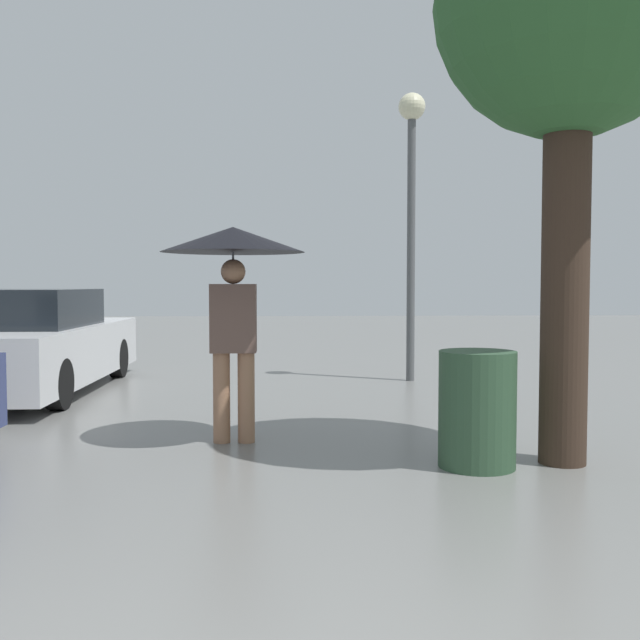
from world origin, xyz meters
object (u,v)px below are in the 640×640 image
object	(u,v)px
parked_car_farthest	(30,344)
trash_bin	(477,409)
pedestrian	(233,263)
tree	(570,12)
street_lamp	(411,175)

from	to	relation	value
parked_car_farthest	trash_bin	xyz separation A→B (m)	(4.74, -3.98, -0.17)
pedestrian	tree	distance (m)	3.30
pedestrian	trash_bin	bearing A→B (deg)	-26.09
parked_car_farthest	trash_bin	world-z (taller)	parked_car_farthest
pedestrian	parked_car_farthest	bearing A→B (deg)	132.90
parked_car_farthest	trash_bin	bearing A→B (deg)	-40.05
parked_car_farthest	pedestrian	bearing A→B (deg)	-47.10
pedestrian	trash_bin	world-z (taller)	pedestrian
street_lamp	parked_car_farthest	bearing A→B (deg)	-170.43
tree	street_lamp	xyz separation A→B (m)	(-0.35, 4.76, -0.50)
street_lamp	pedestrian	bearing A→B (deg)	-119.82
street_lamp	tree	bearing A→B (deg)	-85.75
pedestrian	parked_car_farthest	distance (m)	4.27
trash_bin	tree	bearing A→B (deg)	6.19
parked_car_farthest	trash_bin	distance (m)	6.19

